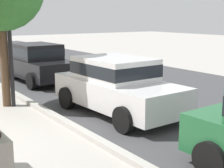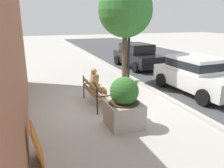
% 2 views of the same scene
% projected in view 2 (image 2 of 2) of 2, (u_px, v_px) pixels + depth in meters
% --- Properties ---
extents(ground_plane, '(80.00, 80.00, 0.00)m').
position_uv_depth(ground_plane, '(97.00, 107.00, 8.20)').
color(ground_plane, '#ADA8A0').
extents(curb_stone, '(60.00, 0.20, 0.12)m').
position_uv_depth(curb_stone, '(165.00, 97.00, 9.14)').
color(curb_stone, '#B2AFA8').
rests_on(curb_stone, ground).
extents(building_wall_behind, '(12.00, 0.50, 4.45)m').
position_uv_depth(building_wall_behind, '(8.00, 57.00, 5.37)').
color(building_wall_behind, '#9E5B42').
rests_on(building_wall_behind, ground).
extents(park_bench, '(1.81, 0.58, 0.95)m').
position_uv_depth(park_bench, '(94.00, 91.00, 8.25)').
color(park_bench, olive).
rests_on(park_bench, ground).
extents(bronze_statue_seated, '(0.64, 0.76, 1.37)m').
position_uv_depth(bronze_statue_seated, '(98.00, 86.00, 8.43)').
color(bronze_statue_seated, olive).
rests_on(bronze_statue_seated, ground).
extents(concrete_planter, '(1.00, 1.00, 1.51)m').
position_uv_depth(concrete_planter, '(124.00, 104.00, 6.59)').
color(concrete_planter, '#A8A399').
rests_on(concrete_planter, ground).
extents(street_tree_near_bench, '(2.56, 2.56, 4.79)m').
position_uv_depth(street_tree_near_bench, '(125.00, 11.00, 10.48)').
color(street_tree_near_bench, brown).
rests_on(street_tree_near_bench, ground).
extents(parked_car_black, '(4.17, 2.06, 1.56)m').
position_uv_depth(parked_car_black, '(137.00, 55.00, 14.85)').
color(parked_car_black, black).
rests_on(parked_car_black, ground).
extents(parked_car_white, '(4.17, 2.06, 1.56)m').
position_uv_depth(parked_car_white, '(196.00, 74.00, 9.67)').
color(parked_car_white, silver).
rests_on(parked_car_white, ground).
extents(lamp_post, '(0.32, 0.32, 3.90)m').
position_uv_depth(lamp_post, '(129.00, 31.00, 10.64)').
color(lamp_post, black).
rests_on(lamp_post, ground).
extents(leaning_signboard, '(0.70, 0.23, 0.89)m').
position_uv_depth(leaning_signboard, '(37.00, 144.00, 4.93)').
color(leaning_signboard, '#C6661E').
rests_on(leaning_signboard, ground).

